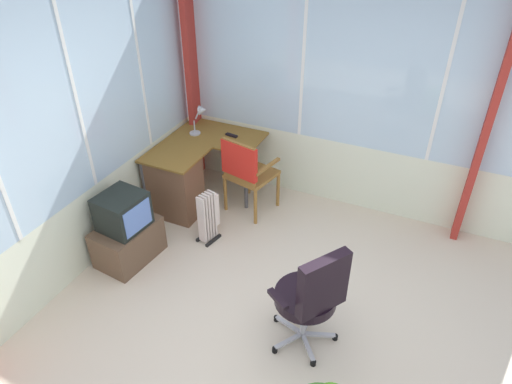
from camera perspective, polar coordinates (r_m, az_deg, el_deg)
name	(u,v)px	position (r m, az deg, el deg)	size (l,w,h in m)	color
ground	(281,351)	(4.09, 3.08, -19.08)	(5.57, 5.30, 0.06)	beige
north_window_panel	(42,150)	(4.22, -25.00, 4.74)	(4.57, 0.07, 2.79)	silver
east_window_panel	(367,95)	(5.05, 13.64, 11.64)	(0.07, 4.30, 2.79)	silver
curtain_corner	(192,75)	(5.66, -7.88, 14.22)	(0.28, 0.07, 2.69)	#A62E26
curtain_east_far	(488,122)	(4.94, 26.84, 7.74)	(0.28, 0.07, 2.69)	#A62E26
desk	(178,181)	(5.31, -9.59, 1.34)	(1.23, 1.04, 0.75)	brown
desk_lamp	(201,115)	(5.49, -6.84, 9.40)	(0.23, 0.20, 0.34)	#B2B7BC
tv_remote	(232,135)	(5.46, -3.04, 7.03)	(0.04, 0.15, 0.02)	black
wooden_armchair	(245,168)	(5.09, -1.42, 2.98)	(0.58, 0.57, 0.96)	olive
office_chair	(312,294)	(3.66, 7.00, -12.42)	(0.61, 0.60, 1.04)	#B7B7BF
tv_on_stand	(126,232)	(4.78, -15.76, -4.76)	(0.68, 0.51, 0.77)	brown
space_heater	(209,216)	(4.90, -5.87, -2.96)	(0.28, 0.22, 0.59)	silver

